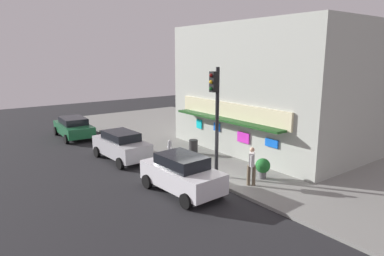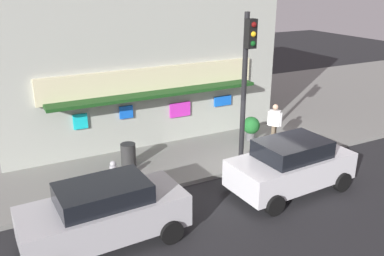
{
  "view_description": "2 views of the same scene",
  "coord_description": "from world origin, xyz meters",
  "views": [
    {
      "loc": [
        11.74,
        -9.99,
        6.0
      ],
      "look_at": [
        -2.51,
        0.71,
        2.2
      ],
      "focal_mm": 31.84,
      "sensor_mm": 36.0,
      "label": 1
    },
    {
      "loc": [
        -8.24,
        -10.88,
        6.49
      ],
      "look_at": [
        -2.07,
        1.08,
        1.58
      ],
      "focal_mm": 38.36,
      "sensor_mm": 36.0,
      "label": 2
    }
  ],
  "objects": [
    {
      "name": "sidewalk",
      "position": [
        0.0,
        5.92,
        0.07
      ],
      "size": [
        42.45,
        11.84,
        0.15
      ],
      "primitive_type": "cube",
      "color": "gray",
      "rests_on": "ground_plane"
    },
    {
      "name": "ground_plane",
      "position": [
        0.0,
        0.0,
        0.0
      ],
      "size": [
        63.68,
        63.68,
        0.0
      ],
      "primitive_type": "plane",
      "color": "#232326"
    },
    {
      "name": "trash_can",
      "position": [
        -4.13,
        2.03,
        0.58
      ],
      "size": [
        0.53,
        0.53,
        0.87
      ],
      "primitive_type": "cylinder",
      "color": "#2D2D2D",
      "rests_on": "sidewalk"
    },
    {
      "name": "fire_hydrant",
      "position": [
        -5.02,
        0.9,
        0.56
      ],
      "size": [
        0.48,
        0.24,
        0.86
      ],
      "color": "#B2B2B7",
      "rests_on": "sidewalk"
    },
    {
      "name": "parked_car_silver",
      "position": [
        -6.07,
        -1.78,
        0.87
      ],
      "size": [
        4.25,
        2.11,
        1.69
      ],
      "color": "#B7B7BC",
      "rests_on": "ground_plane"
    },
    {
      "name": "corner_building",
      "position": [
        -2.5,
        7.27,
        4.01
      ],
      "size": [
        11.47,
        8.37,
        7.74
      ],
      "color": "#ADB2A8",
      "rests_on": "sidewalk"
    },
    {
      "name": "parked_car_white",
      "position": [
        0.02,
        -1.76,
        0.89
      ],
      "size": [
        4.15,
        2.22,
        1.73
      ],
      "color": "silver",
      "rests_on": "ground_plane"
    },
    {
      "name": "pedestrian",
      "position": [
        1.54,
        1.06,
        1.15
      ],
      "size": [
        0.46,
        0.49,
        1.81
      ],
      "color": "brown",
      "rests_on": "sidewalk"
    },
    {
      "name": "traffic_light",
      "position": [
        -0.32,
        0.46,
        3.56
      ],
      "size": [
        0.32,
        0.58,
        5.34
      ],
      "color": "black",
      "rests_on": "sidewalk"
    },
    {
      "name": "potted_plant_by_doorway",
      "position": [
        1.24,
        2.17,
        0.74
      ],
      "size": [
        0.72,
        0.72,
        1.0
      ],
      "color": "#59595B",
      "rests_on": "sidewalk"
    }
  ]
}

